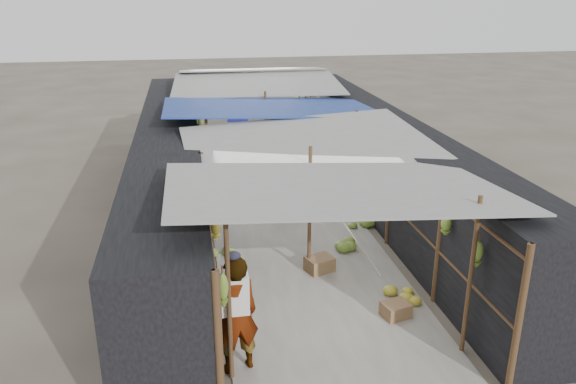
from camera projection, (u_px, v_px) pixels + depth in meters
ground at (351, 364)px, 8.50m from camera, size 80.00×80.00×0.00m
aisle_slab at (280, 208)px, 14.51m from camera, size 3.60×16.00×0.02m
stall_left at (171, 172)px, 13.67m from camera, size 1.40×15.00×2.30m
stall_right at (382, 160)px, 14.57m from camera, size 1.40×15.00×2.30m
crate_near at (319, 264)px, 11.22m from camera, size 0.62×0.56×0.31m
crate_mid at (396, 310)px, 9.66m from camera, size 0.53×0.46×0.27m
crate_back at (261, 197)px, 14.94m from camera, size 0.49×0.44×0.26m
black_basin at (332, 186)px, 15.89m from camera, size 0.54×0.54×0.16m
vendor_elderly at (236, 315)px, 8.08m from camera, size 0.76×0.58×1.87m
shopper_blue at (288, 191)px, 13.45m from camera, size 0.79×0.63×1.54m
vendor_seated at (288, 142)px, 18.75m from camera, size 0.61×0.75×1.01m
market_canopy at (278, 114)px, 14.01m from camera, size 5.62×15.20×2.77m
hanging_bananas at (282, 149)px, 13.85m from camera, size 3.95×13.80×0.81m
floor_bananas at (289, 203)px, 14.50m from camera, size 3.89×10.14×0.32m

